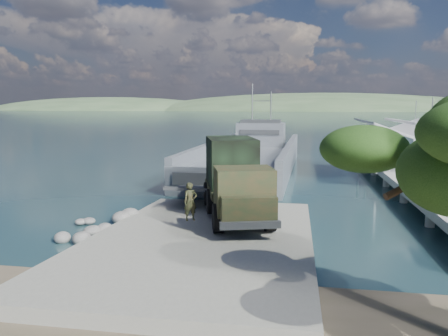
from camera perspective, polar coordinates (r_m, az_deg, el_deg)
ground at (r=21.84m, az=-2.08°, el=-9.13°), size 1400.00×1400.00×0.00m
boat_ramp at (r=20.83m, az=-2.64°, el=-9.28°), size 10.00×18.00×0.50m
shoreline_rocks at (r=24.26m, az=-16.46°, el=-7.70°), size 3.20×5.60×0.90m
distant_headlands at (r=582.25m, az=14.21°, el=7.27°), size 1000.00×240.00×48.00m
pier at (r=40.45m, az=22.02°, el=0.62°), size 6.40×44.00×6.10m
landing_craft at (r=44.27m, az=3.40°, el=0.77°), size 9.37×33.47×9.87m
military_truck at (r=23.73m, az=1.43°, el=-1.36°), size 5.07×9.34×4.16m
soldier at (r=21.54m, az=-4.40°, el=-5.42°), size 0.82×0.75×1.88m
sailboat_near at (r=52.05m, az=25.25°, el=0.66°), size 3.31×6.47×7.57m
sailboat_far at (r=62.25m, az=23.54°, el=1.86°), size 3.39×6.28×7.34m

